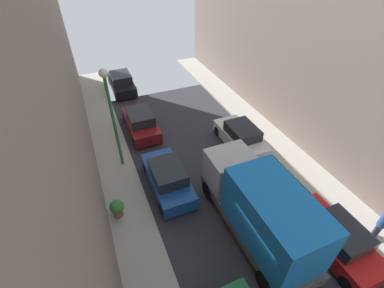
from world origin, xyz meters
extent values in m
plane|color=#2D2D33|center=(0.00, 0.00, 0.00)|extent=(32.00, 32.00, 0.00)
cube|color=#A8A399|center=(5.00, 0.00, 0.07)|extent=(2.00, 44.00, 0.15)
cube|color=#194799|center=(-2.70, 5.31, 0.55)|extent=(1.76, 4.20, 0.76)
cube|color=#1E2328|center=(-2.70, 5.16, 1.25)|extent=(1.56, 2.10, 0.64)
cylinder|color=black|center=(-3.48, 6.86, 0.32)|extent=(0.22, 0.64, 0.64)
cylinder|color=black|center=(-1.92, 6.86, 0.32)|extent=(0.22, 0.64, 0.64)
cylinder|color=black|center=(-3.48, 3.76, 0.32)|extent=(0.22, 0.64, 0.64)
cylinder|color=black|center=(-1.92, 3.76, 0.32)|extent=(0.22, 0.64, 0.64)
cube|color=maroon|center=(-2.70, 11.00, 0.55)|extent=(1.76, 4.20, 0.76)
cube|color=#1E2328|center=(-2.70, 10.85, 1.25)|extent=(1.56, 2.10, 0.64)
cylinder|color=black|center=(-3.48, 12.55, 0.32)|extent=(0.22, 0.64, 0.64)
cylinder|color=black|center=(-1.92, 12.55, 0.32)|extent=(0.22, 0.64, 0.64)
cylinder|color=black|center=(-3.48, 9.45, 0.32)|extent=(0.22, 0.64, 0.64)
cylinder|color=black|center=(-1.92, 9.45, 0.32)|extent=(0.22, 0.64, 0.64)
cube|color=black|center=(-2.70, 17.61, 0.55)|extent=(1.76, 4.20, 0.76)
cube|color=#1E2328|center=(-2.70, 17.46, 1.25)|extent=(1.56, 2.10, 0.64)
cylinder|color=black|center=(-3.48, 19.16, 0.32)|extent=(0.22, 0.64, 0.64)
cylinder|color=black|center=(-1.92, 19.16, 0.32)|extent=(0.22, 0.64, 0.64)
cylinder|color=black|center=(-3.48, 16.06, 0.32)|extent=(0.22, 0.64, 0.64)
cylinder|color=black|center=(-1.92, 16.06, 0.32)|extent=(0.22, 0.64, 0.64)
cube|color=red|center=(2.70, -0.74, 0.55)|extent=(1.76, 4.20, 0.76)
cube|color=#1E2328|center=(2.70, -0.89, 1.25)|extent=(1.56, 2.10, 0.64)
cylinder|color=black|center=(1.92, 0.81, 0.32)|extent=(0.22, 0.64, 0.64)
cylinder|color=black|center=(3.48, 0.81, 0.32)|extent=(0.22, 0.64, 0.64)
cylinder|color=black|center=(1.92, -2.29, 0.32)|extent=(0.22, 0.64, 0.64)
cylinder|color=black|center=(3.48, -2.29, 0.32)|extent=(0.22, 0.64, 0.64)
cube|color=white|center=(2.70, 6.96, 0.55)|extent=(1.76, 4.20, 0.76)
cube|color=#1E2328|center=(2.70, 6.81, 1.25)|extent=(1.56, 2.10, 0.64)
cylinder|color=black|center=(1.92, 8.51, 0.32)|extent=(0.22, 0.64, 0.64)
cylinder|color=black|center=(3.48, 8.51, 0.32)|extent=(0.22, 0.64, 0.64)
cylinder|color=black|center=(1.92, 5.41, 0.32)|extent=(0.22, 0.64, 0.64)
cylinder|color=black|center=(3.48, 5.41, 0.32)|extent=(0.22, 0.64, 0.64)
cube|color=#4C4C51|center=(0.00, 1.28, 0.73)|extent=(2.20, 6.60, 0.50)
cube|color=#B7B7BC|center=(0.00, 3.68, 1.83)|extent=(2.10, 1.80, 1.70)
cube|color=blue|center=(0.00, 0.28, 2.18)|extent=(2.24, 4.20, 2.40)
cylinder|color=black|center=(-0.98, 3.88, 0.48)|extent=(0.30, 0.96, 0.96)
cylinder|color=black|center=(0.98, 3.88, 0.48)|extent=(0.30, 0.96, 0.96)
cylinder|color=black|center=(-0.98, -1.12, 0.48)|extent=(0.30, 0.96, 0.96)
cylinder|color=black|center=(0.98, -1.12, 0.48)|extent=(0.30, 0.96, 0.96)
cylinder|color=#2D334C|center=(4.64, -1.18, 0.56)|extent=(0.18, 0.18, 0.82)
cylinder|color=#2D334C|center=(4.86, -1.18, 0.56)|extent=(0.18, 0.18, 0.82)
cylinder|color=#3359B2|center=(4.75, -1.18, 1.29)|extent=(0.36, 0.36, 0.64)
cylinder|color=brown|center=(-5.50, 4.38, 0.33)|extent=(0.43, 0.43, 0.37)
sphere|color=#38843D|center=(-5.50, 4.38, 0.78)|extent=(0.66, 0.66, 0.66)
cylinder|color=#26723F|center=(-4.60, 7.97, 2.84)|extent=(0.16, 0.16, 5.39)
sphere|color=white|center=(-4.60, 7.97, 5.76)|extent=(0.44, 0.44, 0.44)
camera|label=1|loc=(-5.37, -4.38, 10.83)|focal=25.16mm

